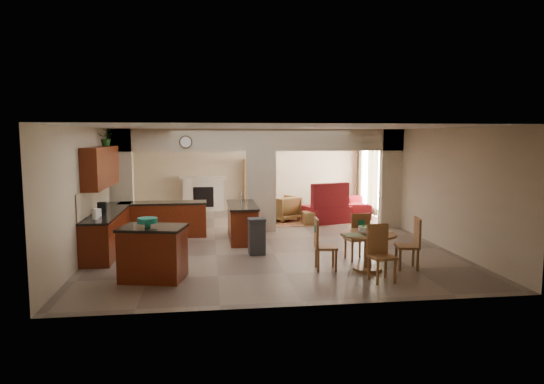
{
  "coord_description": "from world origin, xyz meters",
  "views": [
    {
      "loc": [
        -1.44,
        -12.1,
        2.62
      ],
      "look_at": [
        0.21,
        0.3,
        1.16
      ],
      "focal_mm": 32.0,
      "sensor_mm": 36.0,
      "label": 1
    }
  ],
  "objects": [
    {
      "name": "partition_right_pier",
      "position": [
        3.7,
        1.0,
        1.4
      ],
      "size": [
        0.6,
        0.25,
        2.8
      ],
      "primitive_type": "cube",
      "color": "#C1AE8D",
      "rests_on": "floor"
    },
    {
      "name": "kitchen_counter",
      "position": [
        -3.26,
        -0.25,
        0.46
      ],
      "size": [
        2.52,
        3.29,
        1.48
      ],
      "color": "#480E08",
      "rests_on": "floor"
    },
    {
      "name": "dining_table",
      "position": [
        1.63,
        -3.2,
        0.49
      ],
      "size": [
        1.08,
        1.08,
        0.74
      ],
      "color": "brown",
      "rests_on": "floor"
    },
    {
      "name": "partition_center_pier",
      "position": [
        0.0,
        1.0,
        1.1
      ],
      "size": [
        0.8,
        0.25,
        2.2
      ],
      "primitive_type": "cube",
      "color": "#C1AE8D",
      "rests_on": "floor"
    },
    {
      "name": "wall_clock",
      "position": [
        -2.0,
        0.85,
        2.45
      ],
      "size": [
        0.34,
        0.03,
        0.34
      ],
      "primitive_type": "cylinder",
      "rotation": [
        1.57,
        0.0,
        0.0
      ],
      "color": "#473017",
      "rests_on": "partition_header"
    },
    {
      "name": "kitchen_island",
      "position": [
        -2.45,
        -3.27,
        0.5
      ],
      "size": [
        1.29,
        1.04,
        0.99
      ],
      "rotation": [
        0.0,
        0.0,
        -0.22
      ],
      "color": "#480E08",
      "rests_on": "floor"
    },
    {
      "name": "glazed_door",
      "position": [
        3.97,
        3.15,
        1.05
      ],
      "size": [
        0.02,
        0.7,
        2.1
      ],
      "primitive_type": "cube",
      "color": "white",
      "rests_on": "wall_right"
    },
    {
      "name": "shelving_unit",
      "position": [
        0.35,
        4.82,
        0.9
      ],
      "size": [
        1.0,
        0.32,
        1.8
      ],
      "primitive_type": "cube",
      "color": "brown",
      "rests_on": "floor"
    },
    {
      "name": "drape_a_right",
      "position": [
        3.93,
        2.9,
        1.2
      ],
      "size": [
        0.1,
        0.28,
        2.3
      ],
      "primitive_type": "cube",
      "color": "#3D2118",
      "rests_on": "wall_right"
    },
    {
      "name": "ceiling_fan",
      "position": [
        1.5,
        3.0,
        2.56
      ],
      "size": [
        1.0,
        1.0,
        0.1
      ],
      "primitive_type": "cylinder",
      "color": "white",
      "rests_on": "ceiling"
    },
    {
      "name": "wall_right",
      "position": [
        4.0,
        0.0,
        1.4
      ],
      "size": [
        0.0,
        10.0,
        10.0
      ],
      "primitive_type": "plane",
      "rotation": [
        1.57,
        0.0,
        -1.57
      ],
      "color": "#C1AE8D",
      "rests_on": "floor"
    },
    {
      "name": "ottoman",
      "position": [
        1.59,
        1.8,
        0.18
      ],
      "size": [
        0.52,
        0.52,
        0.37
      ],
      "primitive_type": "cube",
      "rotation": [
        0.0,
        0.0,
        -0.03
      ],
      "color": "#9C331C",
      "rests_on": "floor"
    },
    {
      "name": "partition_left_pier",
      "position": [
        -3.7,
        1.0,
        1.4
      ],
      "size": [
        0.6,
        0.25,
        2.8
      ],
      "primitive_type": "cube",
      "color": "#C1AE8D",
      "rests_on": "floor"
    },
    {
      "name": "plant",
      "position": [
        -3.82,
        -0.1,
        2.57
      ],
      "size": [
        0.39,
        0.35,
        0.4
      ],
      "primitive_type": "imported",
      "rotation": [
        0.0,
        0.0,
        -0.13
      ],
      "color": "#204B14",
      "rests_on": "upper_cabinets"
    },
    {
      "name": "drape_b_left",
      "position": [
        3.93,
        3.4,
        1.2
      ],
      "size": [
        0.1,
        0.28,
        2.3
      ],
      "primitive_type": "cube",
      "color": "#3D2118",
      "rests_on": "wall_right"
    },
    {
      "name": "window_b",
      "position": [
        3.97,
        4.0,
        1.2
      ],
      "size": [
        0.02,
        0.9,
        1.9
      ],
      "primitive_type": "cube",
      "color": "white",
      "rests_on": "wall_right"
    },
    {
      "name": "partition_header",
      "position": [
        0.0,
        1.0,
        2.5
      ],
      "size": [
        8.0,
        0.25,
        0.6
      ],
      "primitive_type": "cube",
      "color": "#C1AE8D",
      "rests_on": "partition_center_pier"
    },
    {
      "name": "rug",
      "position": [
        1.2,
        2.1,
        0.01
      ],
      "size": [
        1.6,
        1.3,
        0.01
      ],
      "primitive_type": "cube",
      "color": "brown",
      "rests_on": "floor"
    },
    {
      "name": "chair_north",
      "position": [
        1.66,
        -2.47,
        0.55
      ],
      "size": [
        0.48,
        0.48,
        1.02
      ],
      "rotation": [
        0.0,
        0.0,
        3.29
      ],
      "color": "brown",
      "rests_on": "floor"
    },
    {
      "name": "sofa",
      "position": [
        3.3,
        3.35,
        0.36
      ],
      "size": [
        2.6,
        1.4,
        0.72
      ],
      "primitive_type": "imported",
      "rotation": [
        0.0,
        0.0,
        1.39
      ],
      "color": "maroon",
      "rests_on": "floor"
    },
    {
      "name": "fruit_bowl",
      "position": [
        1.57,
        -3.27,
        0.82
      ],
      "size": [
        0.31,
        0.31,
        0.17
      ],
      "primitive_type": "cylinder",
      "color": "#5AA122",
      "rests_on": "dining_table"
    },
    {
      "name": "ceiling",
      "position": [
        0.0,
        0.0,
        2.8
      ],
      "size": [
        10.0,
        10.0,
        0.0
      ],
      "primitive_type": "plane",
      "rotation": [
        3.14,
        0.0,
        0.0
      ],
      "color": "white",
      "rests_on": "wall_back"
    },
    {
      "name": "drape_b_right",
      "position": [
        3.93,
        4.6,
        1.2
      ],
      "size": [
        0.1,
        0.28,
        2.3
      ],
      "primitive_type": "cube",
      "color": "#3D2118",
      "rests_on": "wall_right"
    },
    {
      "name": "wall_back",
      "position": [
        0.0,
        5.0,
        1.4
      ],
      "size": [
        8.0,
        0.0,
        8.0
      ],
      "primitive_type": "plane",
      "rotation": [
        1.57,
        0.0,
        0.0
      ],
      "color": "#C1AE8D",
      "rests_on": "floor"
    },
    {
      "name": "window_a",
      "position": [
        3.97,
        2.3,
        1.2
      ],
      "size": [
        0.02,
        0.9,
        1.9
      ],
      "primitive_type": "cube",
      "color": "white",
      "rests_on": "wall_right"
    },
    {
      "name": "peninsula",
      "position": [
        -0.6,
        -0.11,
        0.46
      ],
      "size": [
        0.7,
        1.85,
        0.91
      ],
      "color": "#480E08",
      "rests_on": "floor"
    },
    {
      "name": "floor",
      "position": [
        0.0,
        0.0,
        0.0
      ],
      "size": [
        10.0,
        10.0,
        0.0
      ],
      "primitive_type": "plane",
      "color": "#756251",
      "rests_on": "ground"
    },
    {
      "name": "chair_west",
      "position": [
        0.74,
        -3.05,
        0.55
      ],
      "size": [
        0.46,
        0.46,
        1.02
      ],
      "rotation": [
        0.0,
        0.0,
        1.48
      ],
      "color": "brown",
      "rests_on": "floor"
    },
    {
      "name": "chair_east",
      "position": [
        2.51,
        -3.22,
        0.55
      ],
      "size": [
        0.48,
        0.48,
        1.02
      ],
      "rotation": [
        0.0,
        0.0,
        4.55
      ],
      "color": "brown",
      "rests_on": "floor"
    },
    {
      "name": "chaise",
      "position": [
        2.13,
        2.12,
        0.25
      ],
      "size": [
        1.47,
        1.32,
        0.49
      ],
      "primitive_type": "cube",
      "rotation": [
        0.0,
        0.0,
        0.3
      ],
      "color": "maroon",
      "rests_on": "floor"
    },
    {
      "name": "chair_south",
      "position": [
        1.63,
        -3.85,
        0.55
      ],
      "size": [
        0.47,
        0.47,
        1.02
      ],
      "rotation": [
        0.0,
        0.0,
        0.14
      ],
      "color": "brown",
      "rests_on": "floor"
    },
    {
      "name": "trash_can",
      "position": [
        -0.39,
        -1.65,
        0.37
      ],
      "size": [
        0.37,
        0.32,
        0.75
      ],
      "primitive_type": "cube",
      "rotation": [
        0.0,
        0.0,
        0.06
      ],
      "color": "#2F2F32",
      "rests_on": "floor"
    },
    {
      "name": "wall_front",
      "position": [
        0.0,
        -5.0,
        1.4
      ],
      "size": [
        8.0,
        0.0,
        8.0
      ],
      "primitive_type": "plane",
      "rotation": [
        -1.57,
        0.0,
        0.0
      ],
      "color": "#C1AE8D",
      "rests_on": "floor"
    },
    {
      "name": "drape_a_left",
      "position": [
        3.93,
        1.7,
        1.2
      ],
      "size": [
        0.1,
        0.28,
        2.3
      ],
      "primitive_type": "cube",
      "color": "#3D2118",
      "rests_on": "wall_right"
    },
    {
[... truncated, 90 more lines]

